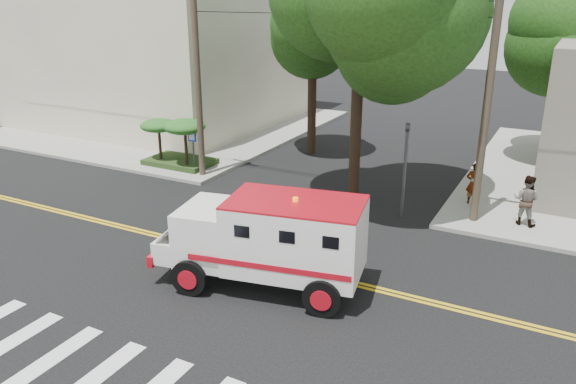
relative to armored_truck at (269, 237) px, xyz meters
The scene contains 13 objects.
ground 2.81m from the armored_truck, 147.61° to the left, with size 100.00×100.00×0.00m, color black.
sidewalk_nw 21.44m from the armored_truck, 136.37° to the left, with size 17.00×17.00×0.15m, color gray.
building_left 24.15m from the armored_truck, 137.08° to the left, with size 16.00×14.00×10.00m, color beige.
utility_pole_left 10.91m from the armored_truck, 136.26° to the left, with size 0.28×0.28×9.00m, color #382D23.
utility_pole_right 9.11m from the armored_truck, 59.94° to the left, with size 0.28×0.28×9.00m, color #382D23.
tree_main 9.37m from the armored_truck, 90.35° to the left, with size 6.08×5.70×9.85m.
tree_left 14.47m from the armored_truck, 109.67° to the left, with size 4.48×4.20×7.70m.
traffic_signal 7.13m from the armored_truck, 75.16° to the left, with size 0.15×0.18×3.60m.
accessibility_sign 11.05m from the armored_truck, 137.76° to the left, with size 0.45×0.10×2.02m.
palm_planter 12.28m from the armored_truck, 140.08° to the left, with size 3.52×2.63×2.36m.
armored_truck is the anchor object (origin of this frame).
pedestrian_a 9.97m from the armored_truck, 66.65° to the left, with size 0.60×0.40×1.65m, color gray.
pedestrian_b 9.88m from the armored_truck, 52.88° to the left, with size 0.89×0.69×1.83m, color gray.
Camera 1 is at (9.10, -13.65, 8.03)m, focal length 35.00 mm.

